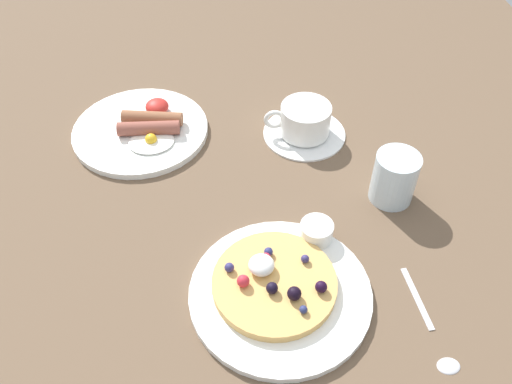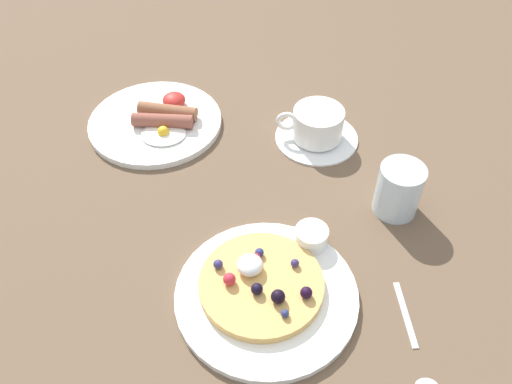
# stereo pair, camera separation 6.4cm
# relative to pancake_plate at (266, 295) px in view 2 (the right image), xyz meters

# --- Properties ---
(ground_plane) EXTENTS (1.51, 1.58, 0.03)m
(ground_plane) POSITION_rel_pancake_plate_xyz_m (-0.07, 0.18, -0.02)
(ground_plane) COLOR brown
(pancake_plate) EXTENTS (0.24, 0.24, 0.01)m
(pancake_plate) POSITION_rel_pancake_plate_xyz_m (0.00, 0.00, 0.00)
(pancake_plate) COLOR white
(pancake_plate) RESTS_ON ground_plane
(pancake_with_berries) EXTENTS (0.16, 0.16, 0.03)m
(pancake_with_berries) POSITION_rel_pancake_plate_xyz_m (-0.01, 0.01, 0.01)
(pancake_with_berries) COLOR #DCA85A
(pancake_with_berries) RESTS_ON pancake_plate
(syrup_ramekin) EXTENTS (0.05, 0.05, 0.03)m
(syrup_ramekin) POSITION_rel_pancake_plate_xyz_m (0.07, 0.08, 0.02)
(syrup_ramekin) COLOR white
(syrup_ramekin) RESTS_ON pancake_plate
(breakfast_plate) EXTENTS (0.23, 0.23, 0.01)m
(breakfast_plate) POSITION_rel_pancake_plate_xyz_m (-0.18, 0.36, 0.00)
(breakfast_plate) COLOR white
(breakfast_plate) RESTS_ON ground_plane
(fried_breakfast) EXTENTS (0.11, 0.14, 0.03)m
(fried_breakfast) POSITION_rel_pancake_plate_xyz_m (-0.16, 0.36, 0.02)
(fried_breakfast) COLOR brown
(fried_breakfast) RESTS_ON breakfast_plate
(coffee_saucer) EXTENTS (0.14, 0.14, 0.01)m
(coffee_saucer) POSITION_rel_pancake_plate_xyz_m (0.10, 0.32, -0.00)
(coffee_saucer) COLOR white
(coffee_saucer) RESTS_ON ground_plane
(coffee_cup) EXTENTS (0.11, 0.09, 0.05)m
(coffee_cup) POSITION_rel_pancake_plate_xyz_m (0.10, 0.32, 0.03)
(coffee_cup) COLOR white
(coffee_cup) RESTS_ON coffee_saucer
(teaspoon) EXTENTS (0.03, 0.16, 0.01)m
(teaspoon) POSITION_rel_pancake_plate_xyz_m (0.18, -0.09, -0.00)
(teaspoon) COLOR silver
(teaspoon) RESTS_ON ground_plane
(water_glass) EXTENTS (0.07, 0.07, 0.08)m
(water_glass) POSITION_rel_pancake_plate_xyz_m (0.20, 0.15, 0.04)
(water_glass) COLOR silver
(water_glass) RESTS_ON ground_plane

